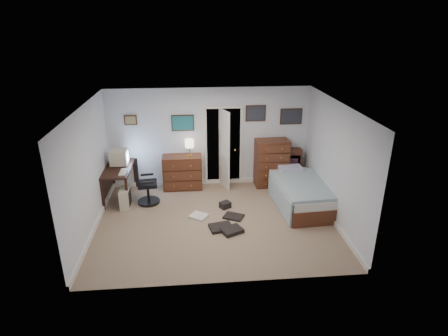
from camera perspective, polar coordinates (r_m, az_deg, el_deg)
The scene contains 15 objects.
floor at distance 8.08m, azimuth -1.33°, elevation -8.17°, with size 5.00×4.00×0.02m, color gray.
computer_desk at distance 9.23m, azimuth -16.32°, elevation -0.92°, with size 0.63×1.35×0.78m.
crt_monitor at distance 9.21m, azimuth -15.70°, elevation 1.58°, with size 0.41×0.37×0.37m.
keyboard at distance 8.79m, azimuth -15.10°, elevation -0.60°, with size 0.16×0.41×0.02m, color beige.
pc_tower at distance 8.83m, azimuth -14.81°, elevation -4.43°, with size 0.22×0.44×0.47m.
office_chair at distance 8.84m, azimuth -11.94°, elevation -2.86°, with size 0.56×0.56×1.06m.
media_stack at distance 10.12m, azimuth -15.47°, elevation -0.27°, with size 0.14×0.14×0.71m, color maroon.
low_dresser at distance 9.47m, azimuth -6.34°, elevation -0.61°, with size 0.97×0.48×0.86m, color #572C1B.
table_lamp at distance 9.21m, azimuth -5.29°, elevation 3.67°, with size 0.22×0.22×0.42m.
doorway at distance 9.77m, azimuth -0.25°, elevation 3.81°, with size 0.96×1.12×2.05m.
tall_dresser at distance 9.59m, azimuth 7.25°, elevation 0.77°, with size 0.83×0.49×1.22m, color #572C1B.
headboard_bookcase at distance 9.79m, azimuth 8.63°, elevation 0.42°, with size 1.03×0.28×0.93m.
bed at distance 8.77m, azimuth 11.47°, elevation -3.74°, with size 1.19×2.06×0.66m.
wall_posters at distance 9.30m, azimuth 1.27°, elevation 7.64°, with size 4.38×0.04×0.60m.
floor_clutter at distance 8.01m, azimuth -0.16°, elevation -8.08°, with size 1.24×1.43×0.14m.
Camera 1 is at (-0.44, -6.98, 4.05)m, focal length 30.00 mm.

